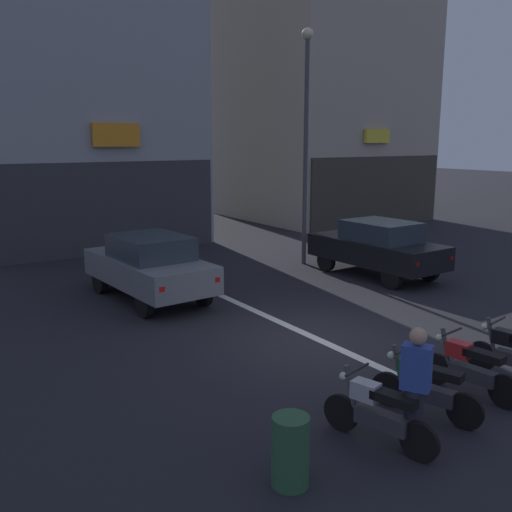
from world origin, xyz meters
The scene contains 12 objects.
ground_plane centered at (0.00, 0.00, 0.00)m, with size 120.00×120.00×0.00m, color #232328.
lane_centre_line centered at (0.00, 6.00, 0.00)m, with size 0.20×18.00×0.01m, color silver.
building_mid_block centered at (-0.45, 14.65, 8.77)m, with size 8.18×7.83×17.57m.
building_far_right centered at (12.03, 14.65, 9.60)m, with size 8.18×8.69×19.24m.
car_grey_crossing_near centered at (-1.66, 4.62, 0.89)m, with size 2.02×4.21×1.64m.
car_black_parked_kerbside centered at (4.89, 3.28, 0.89)m, with size 1.91×4.16×1.64m.
street_lamp centered at (4.16, 5.82, 4.37)m, with size 0.36×0.36×7.23m.
motorcycle_silver_row_leftmost centered at (-1.90, -3.46, 0.46)m, with size 0.61×1.63×0.98m.
motorcycle_green_row_left_mid centered at (-0.77, -3.27, 0.46)m, with size 0.67×1.61×0.98m.
motorcycle_red_row_centre centered at (0.36, -3.19, 0.46)m, with size 0.55×1.66×0.98m.
person_by_motorcycles centered at (-1.64, -3.83, 0.86)m, with size 0.37×0.42×1.67m.
trash_bin centered at (-3.37, -3.54, 0.42)m, with size 0.44×0.44×0.85m, color #2D5938.
Camera 1 is at (-6.93, -8.22, 3.92)m, focal length 39.44 mm.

